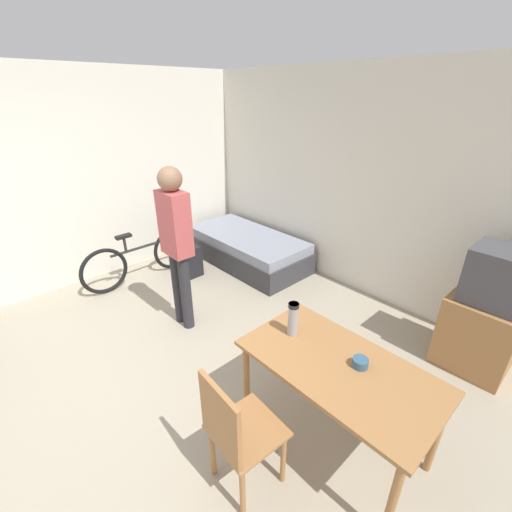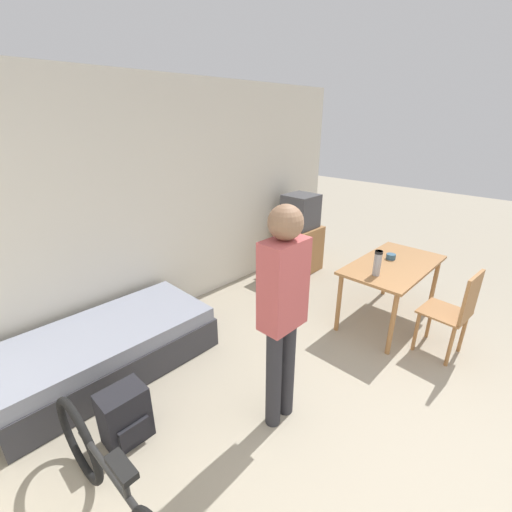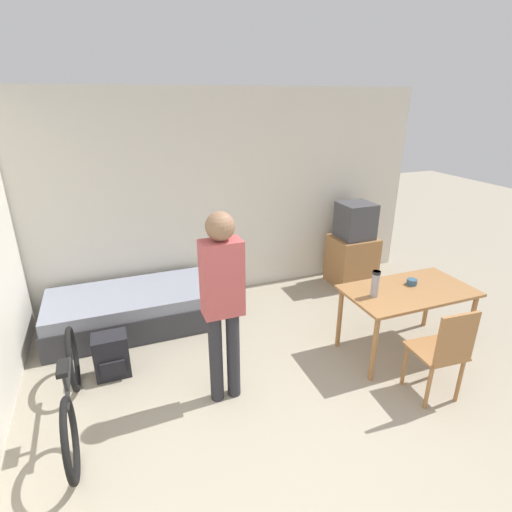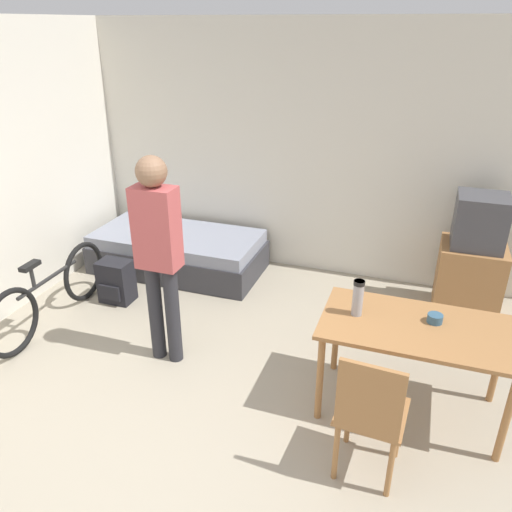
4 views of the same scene
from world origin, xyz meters
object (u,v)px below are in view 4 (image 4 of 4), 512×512
object	(u,v)px
mate_bowl	(435,318)
backpack	(116,282)
wooden_chair	(370,413)
person_standing	(158,247)
daybed	(178,252)
thermos_flask	(358,296)
dining_table	(417,336)
tv	(472,262)
bicycle	(51,294)

from	to	relation	value
mate_bowl	backpack	xyz separation A→B (m)	(-3.05, 0.59, -0.54)
wooden_chair	person_standing	size ratio (longest dim) A/B	0.53
person_standing	mate_bowl	bearing A→B (deg)	2.76
daybed	wooden_chair	world-z (taller)	wooden_chair
thermos_flask	dining_table	bearing A→B (deg)	-1.12
tv	bicycle	distance (m)	4.03
backpack	person_standing	bearing A→B (deg)	-35.89
wooden_chair	backpack	distance (m)	3.09
dining_table	backpack	world-z (taller)	dining_table
thermos_flask	person_standing	bearing A→B (deg)	-179.07
tv	wooden_chair	xyz separation A→B (m)	(-0.65, -2.40, -0.01)
daybed	tv	world-z (taller)	tv
tv	dining_table	distance (m)	1.72
bicycle	backpack	bearing A→B (deg)	60.48
daybed	tv	bearing A→B (deg)	2.19
daybed	backpack	distance (m)	0.90
dining_table	backpack	size ratio (longest dim) A/B	2.98
tv	backpack	world-z (taller)	tv
person_standing	backpack	xyz separation A→B (m)	(-0.95, 0.69, -0.82)
person_standing	thermos_flask	bearing A→B (deg)	0.93
wooden_chair	backpack	world-z (taller)	wooden_chair
bicycle	thermos_flask	distance (m)	2.90
person_standing	daybed	bearing A→B (deg)	113.97
wooden_chair	person_standing	bearing A→B (deg)	157.93
dining_table	backpack	xyz separation A→B (m)	(-2.95, 0.67, -0.43)
wooden_chair	tv	bearing A→B (deg)	74.75
dining_table	bicycle	distance (m)	3.29
dining_table	daybed	bearing A→B (deg)	150.19
wooden_chair	backpack	size ratio (longest dim) A/B	2.12
daybed	thermos_flask	xyz separation A→B (m)	(2.25, -1.53, 0.66)
mate_bowl	bicycle	bearing A→B (deg)	179.65
tv	backpack	xyz separation A→B (m)	(-3.39, -0.98, -0.32)
daybed	thermos_flask	bearing A→B (deg)	-34.15
dining_table	wooden_chair	distance (m)	0.78
dining_table	wooden_chair	xyz separation A→B (m)	(-0.21, -0.74, -0.12)
bicycle	backpack	size ratio (longest dim) A/B	3.67
daybed	bicycle	bearing A→B (deg)	-112.22
person_standing	tv	bearing A→B (deg)	34.53
bicycle	thermos_flask	xyz separation A→B (m)	(2.84, -0.10, 0.56)
thermos_flask	backpack	world-z (taller)	thermos_flask
backpack	thermos_flask	bearing A→B (deg)	-14.80
backpack	wooden_chair	bearing A→B (deg)	-27.32
wooden_chair	mate_bowl	distance (m)	0.91
tv	mate_bowl	world-z (taller)	tv
daybed	person_standing	size ratio (longest dim) A/B	1.09
daybed	mate_bowl	size ratio (longest dim) A/B	18.22
daybed	mate_bowl	bearing A→B (deg)	-27.55
bicycle	thermos_flask	world-z (taller)	thermos_flask
bicycle	person_standing	xyz separation A→B (m)	(1.28, -0.12, 0.72)
thermos_flask	mate_bowl	bearing A→B (deg)	8.11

